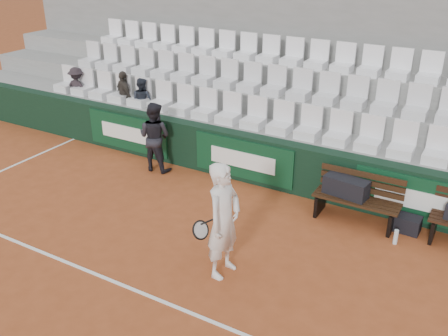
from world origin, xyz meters
TOP-DOWN VIEW (x-y plane):
  - ground at (0.00, 0.00)m, footprint 80.00×80.00m
  - court_baseline at (0.00, 0.00)m, footprint 18.00×0.06m
  - back_barrier at (0.07, 3.99)m, footprint 18.00×0.34m
  - grandstand_tier_front at (0.00, 4.62)m, footprint 18.00×0.95m
  - grandstand_tier_mid at (0.00, 5.58)m, footprint 18.00×0.95m
  - grandstand_tier_back at (0.00, 6.53)m, footprint 18.00×0.95m
  - grandstand_rear_wall at (0.00, 7.15)m, footprint 18.00×0.30m
  - seat_row_front at (0.00, 4.45)m, footprint 11.90×0.44m
  - seat_row_mid at (0.00, 5.40)m, footprint 11.90×0.44m
  - seat_row_back at (0.00, 6.35)m, footprint 11.90×0.44m
  - bench_left at (2.25, 3.46)m, footprint 1.50×0.56m
  - sports_bag_left at (2.03, 3.50)m, footprint 0.81×0.43m
  - sports_bag_ground at (3.11, 3.59)m, footprint 0.49×0.31m
  - water_bottle_near at (1.57, 3.50)m, footprint 0.07×0.07m
  - water_bottle_far at (3.05, 3.09)m, footprint 0.07×0.07m
  - tennis_player at (0.96, 1.02)m, footprint 0.73×0.69m
  - ball_kid at (-2.14, 3.47)m, footprint 0.77×0.62m
  - spectator_a at (-5.33, 4.50)m, footprint 0.74×0.47m
  - spectator_b at (-3.79, 4.50)m, footprint 0.75×0.55m
  - spectator_c at (-3.26, 4.50)m, footprint 0.56×0.45m

SIDE VIEW (x-z plane):
  - ground at x=0.00m, z-range 0.00..0.00m
  - court_baseline at x=0.00m, z-range 0.00..0.01m
  - water_bottle_near at x=1.57m, z-range 0.00..0.25m
  - water_bottle_far at x=3.05m, z-range 0.00..0.26m
  - sports_bag_ground at x=3.11m, z-range 0.00..0.29m
  - bench_left at x=2.25m, z-range 0.00..0.45m
  - grandstand_tier_front at x=0.00m, z-range 0.00..1.00m
  - back_barrier at x=0.07m, z-range 0.00..1.00m
  - sports_bag_left at x=2.03m, z-range 0.45..0.78m
  - grandstand_tier_mid at x=0.00m, z-range 0.00..1.45m
  - ball_kid at x=-2.14m, z-range 0.00..1.51m
  - tennis_player at x=0.96m, z-range 0.00..1.80m
  - grandstand_tier_back at x=0.00m, z-range 0.00..1.90m
  - seat_row_front at x=0.00m, z-range 1.00..1.63m
  - spectator_a at x=-5.33m, z-range 1.00..2.09m
  - spectator_c at x=-3.26m, z-range 1.00..2.09m
  - spectator_b at x=-3.79m, z-range 1.00..2.19m
  - seat_row_mid at x=0.00m, z-range 1.45..2.08m
  - grandstand_rear_wall at x=0.00m, z-range 0.00..4.40m
  - seat_row_back at x=0.00m, z-range 1.90..2.53m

